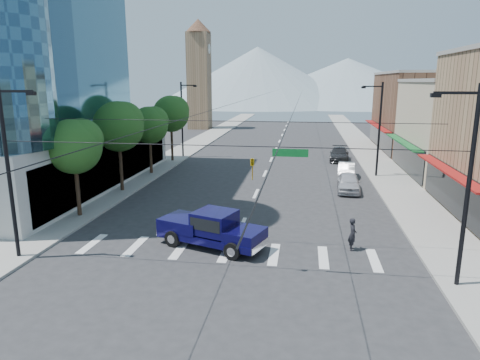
{
  "coord_description": "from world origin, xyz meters",
  "views": [
    {
      "loc": [
        3.8,
        -19.95,
        9.06
      ],
      "look_at": [
        -0.12,
        5.95,
        3.0
      ],
      "focal_mm": 32.0,
      "sensor_mm": 36.0,
      "label": 1
    }
  ],
  "objects_px": {
    "parked_car_mid": "(346,171)",
    "parked_car_near": "(349,182)",
    "pickup_truck": "(211,228)",
    "pedestrian": "(352,234)",
    "parked_car_far": "(339,154)"
  },
  "relations": [
    {
      "from": "pickup_truck",
      "to": "parked_car_near",
      "type": "height_order",
      "value": "pickup_truck"
    },
    {
      "from": "parked_car_near",
      "to": "parked_car_far",
      "type": "bearing_deg",
      "value": 92.02
    },
    {
      "from": "pedestrian",
      "to": "parked_car_mid",
      "type": "height_order",
      "value": "pedestrian"
    },
    {
      "from": "pedestrian",
      "to": "parked_car_near",
      "type": "xyz_separation_m",
      "value": [
        1.02,
        13.1,
        -0.13
      ]
    },
    {
      "from": "parked_car_mid",
      "to": "parked_car_near",
      "type": "bearing_deg",
      "value": -87.75
    },
    {
      "from": "pickup_truck",
      "to": "parked_car_near",
      "type": "distance_m",
      "value": 16.32
    },
    {
      "from": "parked_car_mid",
      "to": "pedestrian",
      "type": "bearing_deg",
      "value": -88.67
    },
    {
      "from": "parked_car_mid",
      "to": "parked_car_far",
      "type": "relative_size",
      "value": 0.84
    },
    {
      "from": "pedestrian",
      "to": "parked_car_mid",
      "type": "relative_size",
      "value": 0.41
    },
    {
      "from": "parked_car_near",
      "to": "parked_car_mid",
      "type": "bearing_deg",
      "value": 90.11
    },
    {
      "from": "parked_car_near",
      "to": "parked_car_mid",
      "type": "height_order",
      "value": "parked_car_near"
    },
    {
      "from": "parked_car_mid",
      "to": "parked_car_far",
      "type": "height_order",
      "value": "parked_car_far"
    },
    {
      "from": "pedestrian",
      "to": "parked_car_near",
      "type": "height_order",
      "value": "pedestrian"
    },
    {
      "from": "parked_car_near",
      "to": "parked_car_far",
      "type": "height_order",
      "value": "parked_car_near"
    },
    {
      "from": "pickup_truck",
      "to": "parked_car_near",
      "type": "relative_size",
      "value": 1.42
    }
  ]
}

